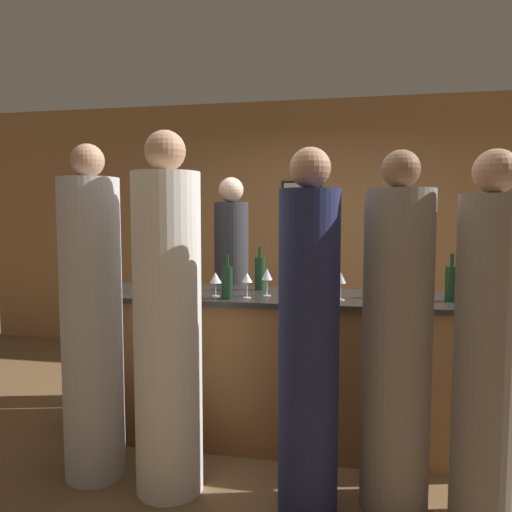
{
  "coord_description": "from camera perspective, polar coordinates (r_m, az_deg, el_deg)",
  "views": [
    {
      "loc": [
        0.47,
        -3.31,
        1.56
      ],
      "look_at": [
        -0.22,
        0.1,
        1.26
      ],
      "focal_mm": 35.0,
      "sensor_mm": 36.0,
      "label": 1
    }
  ],
  "objects": [
    {
      "name": "ground_plane",
      "position": [
        3.69,
        3.17,
        -20.09
      ],
      "size": [
        14.0,
        14.0,
        0.0
      ],
      "primitive_type": "plane",
      "color": "brown"
    },
    {
      "name": "wine_glass_4",
      "position": [
        3.19,
        9.66,
        -2.58
      ],
      "size": [
        0.07,
        0.07,
        0.18
      ],
      "color": "silver",
      "rests_on": "bar_counter"
    },
    {
      "name": "wine_glass_3",
      "position": [
        3.31,
        -4.65,
        -2.56
      ],
      "size": [
        0.08,
        0.08,
        0.16
      ],
      "color": "silver",
      "rests_on": "bar_counter"
    },
    {
      "name": "wine_glass_5",
      "position": [
        3.23,
        -1.03,
        -2.59
      ],
      "size": [
        0.07,
        0.07,
        0.16
      ],
      "color": "silver",
      "rests_on": "bar_counter"
    },
    {
      "name": "back_wall",
      "position": [
        5.6,
        6.53,
        3.23
      ],
      "size": [
        8.0,
        0.08,
        2.8
      ],
      "color": "#A37547",
      "rests_on": "ground_plane"
    },
    {
      "name": "guest_3",
      "position": [
        3.09,
        -18.23,
        -7.44
      ],
      "size": [
        0.35,
        0.35,
        1.95
      ],
      "color": "#B2B2B7",
      "rests_on": "ground_plane"
    },
    {
      "name": "wine_bottle_1",
      "position": [
        3.33,
        21.44,
        -2.89
      ],
      "size": [
        0.08,
        0.08,
        0.3
      ],
      "color": "black",
      "rests_on": "bar_counter"
    },
    {
      "name": "wine_bottle_0",
      "position": [
        3.58,
        0.46,
        -1.93
      ],
      "size": [
        0.07,
        0.07,
        0.31
      ],
      "color": "#19381E",
      "rests_on": "bar_counter"
    },
    {
      "name": "bartender",
      "position": [
        4.17,
        -2.82,
        -4.47
      ],
      "size": [
        0.28,
        0.28,
        1.85
      ],
      "rotation": [
        0.0,
        0.0,
        3.14
      ],
      "color": "#2D2D33",
      "rests_on": "ground_plane"
    },
    {
      "name": "guest_2",
      "position": [
        2.62,
        6.03,
        -9.94
      ],
      "size": [
        0.31,
        0.31,
        1.89
      ],
      "color": "#1E234C",
      "rests_on": "ground_plane"
    },
    {
      "name": "wine_glass_0",
      "position": [
        3.33,
        13.83,
        -2.7
      ],
      "size": [
        0.07,
        0.07,
        0.16
      ],
      "color": "silver",
      "rests_on": "bar_counter"
    },
    {
      "name": "wine_glass_2",
      "position": [
        3.31,
        1.27,
        -2.18
      ],
      "size": [
        0.07,
        0.07,
        0.18
      ],
      "color": "silver",
      "rests_on": "bar_counter"
    },
    {
      "name": "guest_4",
      "position": [
        2.7,
        25.03,
        -10.26
      ],
      "size": [
        0.32,
        0.32,
        1.86
      ],
      "color": "gray",
      "rests_on": "ground_plane"
    },
    {
      "name": "guest_0",
      "position": [
        2.82,
        -10.05,
        -7.99
      ],
      "size": [
        0.37,
        0.37,
        2.0
      ],
      "color": "silver",
      "rests_on": "ground_plane"
    },
    {
      "name": "guest_1",
      "position": [
        2.72,
        15.78,
        -9.86
      ],
      "size": [
        0.35,
        0.35,
        1.88
      ],
      "color": "gray",
      "rests_on": "ground_plane"
    },
    {
      "name": "bar_counter",
      "position": [
        3.51,
        3.21,
        -12.56
      ],
      "size": [
        2.66,
        0.71,
        1.01
      ],
      "color": "brown",
      "rests_on": "ground_plane"
    },
    {
      "name": "wine_bottle_2",
      "position": [
        3.21,
        -3.33,
        -2.95
      ],
      "size": [
        0.07,
        0.07,
        0.29
      ],
      "color": "black",
      "rests_on": "bar_counter"
    },
    {
      "name": "wine_glass_1",
      "position": [
        3.27,
        -10.0,
        -2.65
      ],
      "size": [
        0.08,
        0.08,
        0.16
      ],
      "color": "silver",
      "rests_on": "bar_counter"
    }
  ]
}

